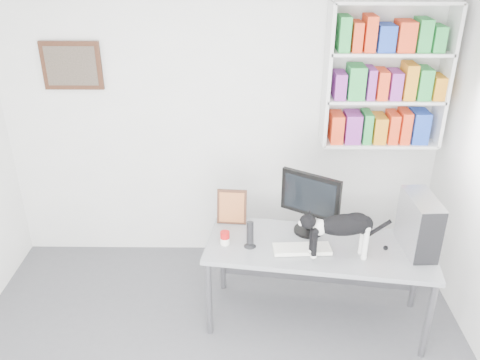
# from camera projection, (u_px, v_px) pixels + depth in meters

# --- Properties ---
(room) EXTENTS (4.01, 4.01, 2.70)m
(room) POSITION_uv_depth(u_px,v_px,m) (207.00, 248.00, 2.86)
(room) COLOR #4F4F54
(room) RESTS_ON ground
(bookshelf) EXTENTS (1.03, 0.28, 1.24)m
(bookshelf) POSITION_uv_depth(u_px,v_px,m) (386.00, 76.00, 4.28)
(bookshelf) COLOR silver
(bookshelf) RESTS_ON room
(wall_art) EXTENTS (0.52, 0.04, 0.42)m
(wall_art) POSITION_uv_depth(u_px,v_px,m) (72.00, 66.00, 4.40)
(wall_art) COLOR #452416
(wall_art) RESTS_ON room
(desk) EXTENTS (1.85, 0.93, 0.74)m
(desk) POSITION_uv_depth(u_px,v_px,m) (316.00, 283.00, 4.14)
(desk) COLOR gray
(desk) RESTS_ON room
(monitor) EXTENTS (0.55, 0.47, 0.53)m
(monitor) POSITION_uv_depth(u_px,v_px,m) (310.00, 203.00, 4.05)
(monitor) COLOR black
(monitor) RESTS_ON desk
(keyboard) EXTENTS (0.45, 0.19, 0.03)m
(keyboard) POSITION_uv_depth(u_px,v_px,m) (302.00, 249.00, 3.91)
(keyboard) COLOR white
(keyboard) RESTS_ON desk
(pc_tower) EXTENTS (0.22, 0.45, 0.44)m
(pc_tower) POSITION_uv_depth(u_px,v_px,m) (419.00, 224.00, 3.85)
(pc_tower) COLOR silver
(pc_tower) RESTS_ON desk
(speaker) EXTENTS (0.10, 0.10, 0.22)m
(speaker) POSITION_uv_depth(u_px,v_px,m) (250.00, 234.00, 3.92)
(speaker) COLOR black
(speaker) RESTS_ON desk
(leaning_print) EXTENTS (0.25, 0.12, 0.31)m
(leaning_print) POSITION_uv_depth(u_px,v_px,m) (232.00, 206.00, 4.23)
(leaning_print) COLOR #452416
(leaning_print) RESTS_ON desk
(soup_can) EXTENTS (0.09, 0.09, 0.11)m
(soup_can) POSITION_uv_depth(u_px,v_px,m) (225.00, 238.00, 3.98)
(soup_can) COLOR red
(soup_can) RESTS_ON desk
(cat) EXTENTS (0.64, 0.23, 0.39)m
(cat) POSITION_uv_depth(u_px,v_px,m) (341.00, 236.00, 3.75)
(cat) COLOR black
(cat) RESTS_ON desk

